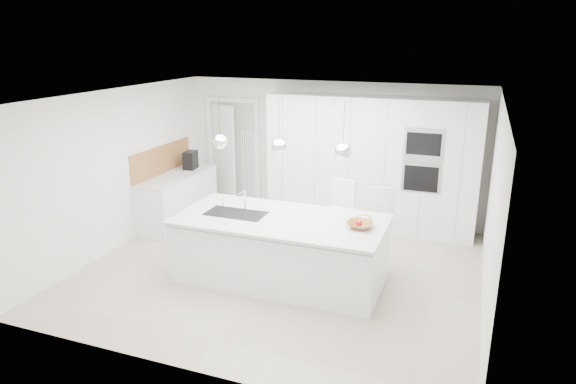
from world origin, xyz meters
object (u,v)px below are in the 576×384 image
at_px(bar_stool_right, 378,231).
at_px(espresso_machine, 190,160).
at_px(island_base, 279,251).
at_px(fruit_bowl, 360,225).
at_px(bar_stool_left, 340,222).

bearing_deg(bar_stool_right, espresso_machine, 145.52).
relative_size(island_base, fruit_bowl, 8.32).
bearing_deg(fruit_bowl, bar_stool_left, 119.20).
bearing_deg(espresso_machine, fruit_bowl, -37.25).
xyz_separation_m(island_base, bar_stool_right, (1.21, 0.78, 0.17)).
xyz_separation_m(espresso_machine, bar_stool_left, (3.13, -1.01, -0.46)).
relative_size(espresso_machine, bar_stool_right, 0.27).
distance_m(bar_stool_left, bar_stool_right, 0.63).
relative_size(island_base, bar_stool_left, 2.30).
distance_m(fruit_bowl, bar_stool_left, 1.06).
height_order(island_base, bar_stool_right, bar_stool_right).
bearing_deg(espresso_machine, bar_stool_right, -27.09).
relative_size(fruit_bowl, bar_stool_right, 0.28).
relative_size(bar_stool_left, bar_stool_right, 1.01).
xyz_separation_m(island_base, fruit_bowl, (1.09, 0.07, 0.51)).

